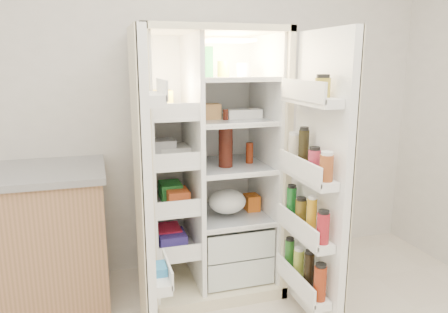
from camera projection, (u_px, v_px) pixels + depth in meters
name	position (u px, v px, depth m)	size (l,w,h in m)	color
wall_back	(179.00, 94.00, 3.15)	(4.00, 0.02, 2.70)	silver
refrigerator	(209.00, 184.00, 2.99)	(0.92, 0.70, 1.80)	beige
freezer_door	(144.00, 195.00, 2.25)	(0.15, 0.40, 1.72)	white
fridge_door	(317.00, 188.00, 2.45)	(0.17, 0.58, 1.72)	white
kitchen_counter	(5.00, 243.00, 2.68)	(1.28, 0.68, 0.93)	#A37451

